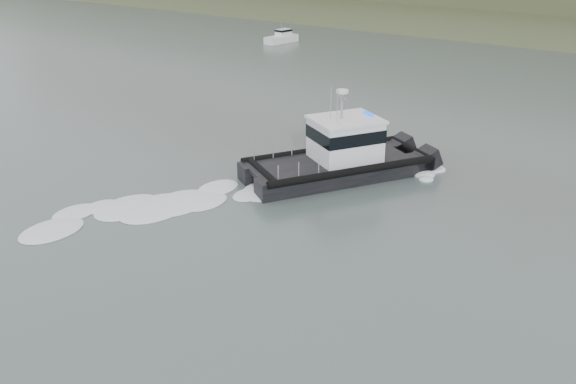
# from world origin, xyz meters

# --- Properties ---
(ground) EXTENTS (400.00, 400.00, 0.00)m
(ground) POSITION_xyz_m (0.00, 0.00, 0.00)
(ground) COLOR #465450
(ground) RESTS_ON ground
(patrol_boat) EXTENTS (10.13, 12.94, 6.00)m
(patrol_boat) POSITION_xyz_m (-3.50, 16.66, 1.50)
(patrol_boat) COLOR black
(patrol_boat) RESTS_ON ground
(motorboat) EXTENTS (2.48, 5.39, 2.86)m
(motorboat) POSITION_xyz_m (-36.84, 55.56, 0.71)
(motorboat) COLOR white
(motorboat) RESTS_ON ground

